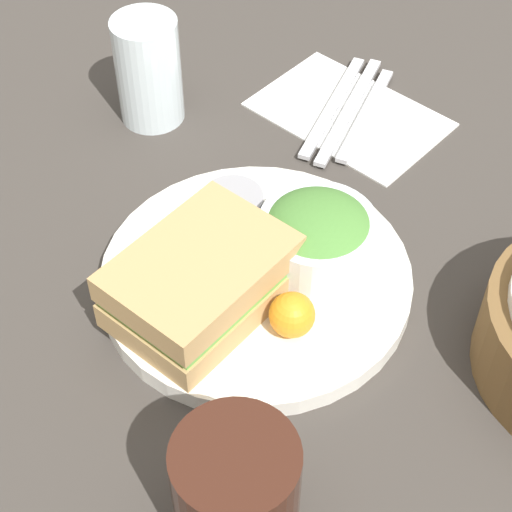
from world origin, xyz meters
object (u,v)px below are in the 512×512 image
object	(u,v)px
salad_bowl	(318,236)
dressing_cup	(233,208)
plate	(256,278)
knife	(349,110)
drink_glass	(236,496)
water_glass	(148,71)
spoon	(366,114)
sandwich	(201,281)
fork	(333,106)

from	to	relation	value
salad_bowl	dressing_cup	bearing A→B (deg)	-81.55
plate	salad_bowl	size ratio (longest dim) A/B	2.67
salad_bowl	knife	xyz separation A→B (m)	(-0.19, -0.11, -0.04)
drink_glass	salad_bowl	bearing A→B (deg)	-153.01
drink_glass	water_glass	xyz separation A→B (m)	(-0.28, -0.38, 0.00)
dressing_cup	water_glass	size ratio (longest dim) A/B	0.49
drink_glass	spoon	bearing A→B (deg)	-153.61
sandwich	knife	xyz separation A→B (m)	(-0.29, -0.08, -0.04)
fork	spoon	xyz separation A→B (m)	(-0.01, 0.03, 0.00)
water_glass	knife	bearing A→B (deg)	132.16
knife	plate	bearing A→B (deg)	180.00
dressing_cup	knife	distance (m)	0.21
salad_bowl	drink_glass	size ratio (longest dim) A/B	0.92
dressing_cup	spoon	size ratio (longest dim) A/B	0.35
drink_glass	spoon	size ratio (longest dim) A/B	0.68
drink_glass	plate	bearing A→B (deg)	-141.14
dressing_cup	knife	world-z (taller)	dressing_cup
knife	drink_glass	bearing A→B (deg)	-170.88
plate	knife	bearing A→B (deg)	-160.56
salad_bowl	drink_glass	bearing A→B (deg)	26.99
plate	drink_glass	xyz separation A→B (m)	(0.17, 0.14, 0.05)
sandwich	salad_bowl	bearing A→B (deg)	159.36
sandwich	knife	distance (m)	0.31
fork	knife	xyz separation A→B (m)	(-0.01, 0.02, 0.00)
salad_bowl	knife	world-z (taller)	salad_bowl
sandwich	fork	xyz separation A→B (m)	(-0.29, -0.09, -0.04)
drink_glass	water_glass	size ratio (longest dim) A/B	0.96
fork	knife	distance (m)	0.02
dressing_cup	drink_glass	distance (m)	0.29
salad_bowl	spoon	xyz separation A→B (m)	(-0.20, -0.10, -0.04)
salad_bowl	spoon	world-z (taller)	salad_bowl
dressing_cup	water_glass	distance (m)	0.19
plate	fork	bearing A→B (deg)	-156.50
plate	dressing_cup	world-z (taller)	dressing_cup
plate	dressing_cup	bearing A→B (deg)	-119.52
fork	water_glass	bearing A→B (deg)	114.83
plate	dressing_cup	distance (m)	0.07
sandwich	salad_bowl	xyz separation A→B (m)	(-0.10, 0.04, 0.00)
salad_bowl	spoon	size ratio (longest dim) A/B	0.63
sandwich	dressing_cup	xyz separation A→B (m)	(-0.09, -0.05, -0.01)
sandwich	dressing_cup	world-z (taller)	sandwich
salad_bowl	drink_glass	world-z (taller)	drink_glass
water_glass	plate	bearing A→B (deg)	66.91
sandwich	water_glass	distance (m)	0.28
sandwich	fork	bearing A→B (deg)	-162.30
drink_glass	knife	size ratio (longest dim) A/B	0.59
plate	fork	world-z (taller)	plate
plate	sandwich	bearing A→B (deg)	-9.32
sandwich	drink_glass	distance (m)	0.19
dressing_cup	knife	bearing A→B (deg)	-172.49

